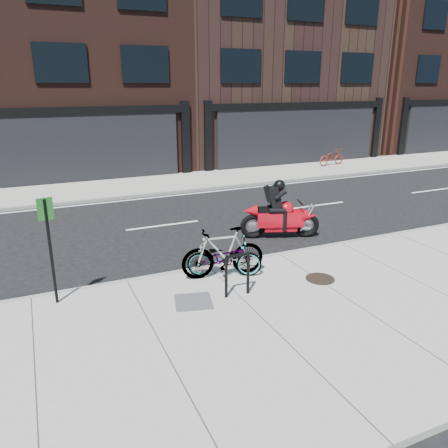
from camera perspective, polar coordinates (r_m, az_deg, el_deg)
name	(u,v)px	position (r m, az deg, el deg)	size (l,w,h in m)	color
ground	(183,245)	(12.45, -5.37, -2.81)	(120.00, 120.00, 0.00)	black
sidewalk_near	(271,330)	(8.29, 6.18, -13.61)	(60.00, 6.00, 0.13)	gray
sidewalk_far	(126,187)	(19.65, -12.73, 4.74)	(60.00, 3.50, 0.13)	gray
building_center	(48,24)	(25.78, -22.00, 23.08)	(12.00, 10.00, 14.50)	black
building_mideast	(258,52)	(29.04, 4.41, 21.52)	(12.00, 10.00, 12.50)	black
building_east	(404,53)	(36.28, 22.49, 19.96)	(10.00, 10.00, 13.00)	black
bike_rack	(237,271)	(9.08, 1.75, -6.18)	(0.56, 0.08, 0.93)	black
bicycle_front	(224,258)	(10.02, 0.05, -4.42)	(0.60, 1.71, 0.90)	gray
bicycle_rear	(223,252)	(9.96, -0.11, -3.74)	(0.55, 1.94, 1.16)	gray
motorcycle	(284,214)	(12.94, 7.80, 1.26)	(2.27, 1.18, 1.77)	black
bicycle_far	(331,157)	(24.67, 13.86, 8.49)	(0.59, 1.69, 0.89)	maroon
manhole_cover	(320,279)	(10.26, 12.44, -6.99)	(0.66, 0.66, 0.01)	black
utility_grate	(193,302)	(9.07, -4.02, -10.07)	(0.75, 0.75, 0.01)	#4F4F51
sign_post	(49,242)	(9.15, -21.84, -2.18)	(0.29, 0.07, 2.20)	black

